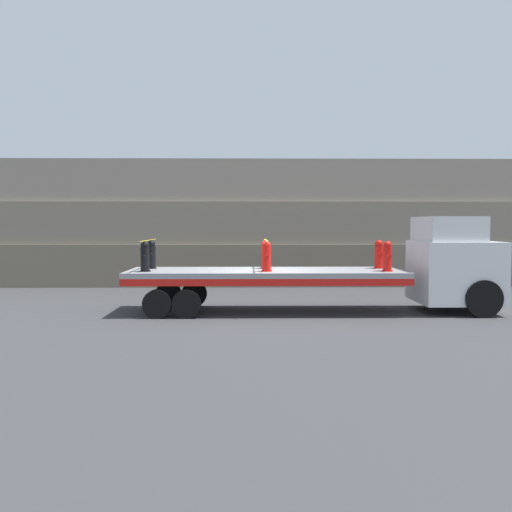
# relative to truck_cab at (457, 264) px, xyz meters

# --- Properties ---
(ground_plane) EXTENTS (120.00, 120.00, 0.00)m
(ground_plane) POSITION_rel_truck_cab_xyz_m (-5.78, 0.00, -1.45)
(ground_plane) COLOR #38383A
(rock_cliff) EXTENTS (60.00, 3.30, 5.39)m
(rock_cliff) POSITION_rel_truck_cab_xyz_m (-5.78, 8.23, 1.24)
(rock_cliff) COLOR #706656
(rock_cliff) RESTS_ON ground_plane
(truck_cab) EXTENTS (2.32, 2.58, 2.87)m
(truck_cab) POSITION_rel_truck_cab_xyz_m (0.00, 0.00, 0.00)
(truck_cab) COLOR silver
(truck_cab) RESTS_ON ground_plane
(flatbed_trailer) EXTENTS (8.26, 2.59, 1.27)m
(flatbed_trailer) POSITION_rel_truck_cab_xyz_m (-6.28, 0.00, -0.42)
(flatbed_trailer) COLOR gray
(flatbed_trailer) RESTS_ON ground_plane
(fire_hydrant_black_near_0) EXTENTS (0.32, 0.56, 0.89)m
(fire_hydrant_black_near_0) POSITION_rel_truck_cab_xyz_m (-9.31, -0.55, 0.25)
(fire_hydrant_black_near_0) COLOR black
(fire_hydrant_black_near_0) RESTS_ON flatbed_trailer
(fire_hydrant_black_far_0) EXTENTS (0.32, 0.56, 0.89)m
(fire_hydrant_black_far_0) POSITION_rel_truck_cab_xyz_m (-9.31, 0.55, 0.25)
(fire_hydrant_black_far_0) COLOR black
(fire_hydrant_black_far_0) RESTS_ON flatbed_trailer
(fire_hydrant_red_near_1) EXTENTS (0.32, 0.56, 0.89)m
(fire_hydrant_red_near_1) POSITION_rel_truck_cab_xyz_m (-5.78, -0.55, 0.25)
(fire_hydrant_red_near_1) COLOR red
(fire_hydrant_red_near_1) RESTS_ON flatbed_trailer
(fire_hydrant_red_far_1) EXTENTS (0.32, 0.56, 0.89)m
(fire_hydrant_red_far_1) POSITION_rel_truck_cab_xyz_m (-5.78, 0.55, 0.25)
(fire_hydrant_red_far_1) COLOR red
(fire_hydrant_red_far_1) RESTS_ON flatbed_trailer
(fire_hydrant_red_near_2) EXTENTS (0.32, 0.56, 0.89)m
(fire_hydrant_red_near_2) POSITION_rel_truck_cab_xyz_m (-2.24, -0.55, 0.25)
(fire_hydrant_red_near_2) COLOR red
(fire_hydrant_red_near_2) RESTS_ON flatbed_trailer
(fire_hydrant_red_far_2) EXTENTS (0.32, 0.56, 0.89)m
(fire_hydrant_red_far_2) POSITION_rel_truck_cab_xyz_m (-2.24, 0.55, 0.25)
(fire_hydrant_red_far_2) COLOR red
(fire_hydrant_red_far_2) RESTS_ON flatbed_trailer
(cargo_strap_rear) EXTENTS (0.05, 2.69, 0.01)m
(cargo_strap_rear) POSITION_rel_truck_cab_xyz_m (-9.31, 0.00, 0.71)
(cargo_strap_rear) COLOR yellow
(cargo_strap_rear) RESTS_ON fire_hydrant_black_near_0
(cargo_strap_middle) EXTENTS (0.05, 2.69, 0.01)m
(cargo_strap_middle) POSITION_rel_truck_cab_xyz_m (-5.78, 0.00, 0.71)
(cargo_strap_middle) COLOR yellow
(cargo_strap_middle) RESTS_ON fire_hydrant_red_near_1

